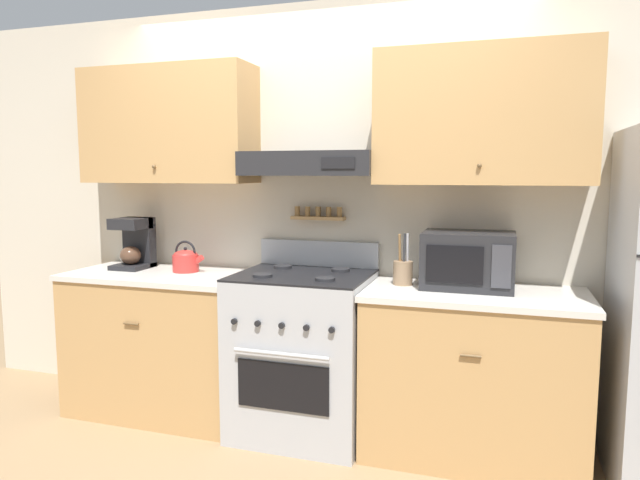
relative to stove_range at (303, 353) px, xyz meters
name	(u,v)px	position (x,y,z in m)	size (l,w,h in m)	color
ground_plane	(285,455)	(0.00, -0.31, -0.48)	(16.00, 16.00, 0.00)	#937551
wall_back	(319,183)	(0.00, 0.29, 0.98)	(5.20, 0.46, 2.55)	beige
counter_left	(163,341)	(-0.96, 0.02, -0.03)	(1.15, 0.64, 0.90)	tan
counter_right	(473,374)	(0.96, 0.02, -0.03)	(1.15, 0.64, 0.90)	tan
stove_range	(303,353)	(0.00, 0.00, 0.00)	(0.76, 0.68, 1.10)	#ADAFB5
tea_kettle	(186,260)	(-0.81, 0.09, 0.50)	(0.21, 0.16, 0.20)	red
coffee_maker	(135,243)	(-1.21, 0.12, 0.59)	(0.21, 0.24, 0.33)	black
microwave	(468,260)	(0.91, 0.10, 0.58)	(0.48, 0.35, 0.31)	#232326
utensil_crock	(403,271)	(0.56, 0.09, 0.50)	(0.11, 0.11, 0.29)	#8E7051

